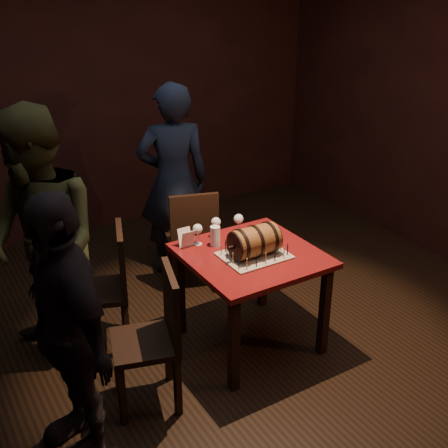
{
  "coord_description": "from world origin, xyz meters",
  "views": [
    {
      "loc": [
        -1.86,
        -2.98,
        2.56
      ],
      "look_at": [
        -0.01,
        0.05,
        0.95
      ],
      "focal_mm": 45.0,
      "sensor_mm": 36.0,
      "label": 1
    }
  ],
  "objects_px": {
    "wine_glass_mid": "(216,223)",
    "chair_left_front": "(157,332)",
    "chair_back": "(193,236)",
    "person_left_front": "(67,329)",
    "wine_glass_right": "(239,220)",
    "person_back": "(173,181)",
    "person_left_rear": "(42,246)",
    "pint_of_ale": "(215,237)",
    "chair_left_rear": "(109,282)",
    "barrel_cake": "(254,241)",
    "pub_table": "(251,267)",
    "wine_glass_left": "(198,230)"
  },
  "relations": [
    {
      "from": "wine_glass_left",
      "to": "person_left_rear",
      "type": "height_order",
      "value": "person_left_rear"
    },
    {
      "from": "wine_glass_left",
      "to": "chair_left_front",
      "type": "height_order",
      "value": "chair_left_front"
    },
    {
      "from": "wine_glass_left",
      "to": "person_left_front",
      "type": "xyz_separation_m",
      "value": [
        -1.14,
        -0.61,
        -0.07
      ]
    },
    {
      "from": "barrel_cake",
      "to": "pint_of_ale",
      "type": "relative_size",
      "value": 2.55
    },
    {
      "from": "pub_table",
      "to": "person_left_front",
      "type": "height_order",
      "value": "person_left_front"
    },
    {
      "from": "barrel_cake",
      "to": "wine_glass_left",
      "type": "bearing_deg",
      "value": 123.99
    },
    {
      "from": "chair_back",
      "to": "person_left_front",
      "type": "height_order",
      "value": "person_left_front"
    },
    {
      "from": "wine_glass_mid",
      "to": "chair_left_front",
      "type": "height_order",
      "value": "chair_left_front"
    },
    {
      "from": "chair_left_front",
      "to": "person_left_front",
      "type": "distance_m",
      "value": 0.63
    },
    {
      "from": "person_left_rear",
      "to": "person_left_front",
      "type": "bearing_deg",
      "value": -18.47
    },
    {
      "from": "person_back",
      "to": "person_left_rear",
      "type": "xyz_separation_m",
      "value": [
        -1.35,
        -0.78,
        0.05
      ]
    },
    {
      "from": "wine_glass_mid",
      "to": "person_left_rear",
      "type": "xyz_separation_m",
      "value": [
        -1.21,
        0.18,
        0.05
      ]
    },
    {
      "from": "pint_of_ale",
      "to": "person_back",
      "type": "xyz_separation_m",
      "value": [
        0.21,
        1.08,
        0.04
      ]
    },
    {
      "from": "pub_table",
      "to": "chair_left_rear",
      "type": "height_order",
      "value": "chair_left_rear"
    },
    {
      "from": "wine_glass_left",
      "to": "chair_left_rear",
      "type": "height_order",
      "value": "chair_left_rear"
    },
    {
      "from": "wine_glass_left",
      "to": "person_back",
      "type": "relative_size",
      "value": 0.09
    },
    {
      "from": "wine_glass_right",
      "to": "chair_left_front",
      "type": "distance_m",
      "value": 1.12
    },
    {
      "from": "pub_table",
      "to": "wine_glass_mid",
      "type": "height_order",
      "value": "wine_glass_mid"
    },
    {
      "from": "chair_left_front",
      "to": "person_left_front",
      "type": "relative_size",
      "value": 0.58
    },
    {
      "from": "wine_glass_right",
      "to": "pint_of_ale",
      "type": "xyz_separation_m",
      "value": [
        -0.25,
        -0.08,
        -0.05
      ]
    },
    {
      "from": "person_left_front",
      "to": "pint_of_ale",
      "type": "bearing_deg",
      "value": 107.38
    },
    {
      "from": "barrel_cake",
      "to": "pint_of_ale",
      "type": "distance_m",
      "value": 0.32
    },
    {
      "from": "wine_glass_right",
      "to": "person_back",
      "type": "xyz_separation_m",
      "value": [
        -0.04,
        1.0,
        -0.0
      ]
    },
    {
      "from": "wine_glass_right",
      "to": "pub_table",
      "type": "bearing_deg",
      "value": -106.51
    },
    {
      "from": "barrel_cake",
      "to": "chair_left_front",
      "type": "height_order",
      "value": "barrel_cake"
    },
    {
      "from": "person_left_front",
      "to": "person_left_rear",
      "type": "bearing_deg",
      "value": 167.15
    },
    {
      "from": "wine_glass_mid",
      "to": "chair_left_rear",
      "type": "distance_m",
      "value": 0.88
    },
    {
      "from": "pub_table",
      "to": "chair_left_front",
      "type": "distance_m",
      "value": 0.87
    },
    {
      "from": "chair_left_rear",
      "to": "chair_left_front",
      "type": "height_order",
      "value": "same"
    },
    {
      "from": "wine_glass_mid",
      "to": "chair_left_front",
      "type": "xyz_separation_m",
      "value": [
        -0.76,
        -0.55,
        -0.34
      ]
    },
    {
      "from": "chair_back",
      "to": "person_back",
      "type": "height_order",
      "value": "person_back"
    },
    {
      "from": "wine_glass_left",
      "to": "chair_back",
      "type": "xyz_separation_m",
      "value": [
        0.26,
        0.57,
        -0.35
      ]
    },
    {
      "from": "pint_of_ale",
      "to": "person_left_front",
      "type": "relative_size",
      "value": 0.09
    },
    {
      "from": "chair_left_rear",
      "to": "pint_of_ale",
      "type": "bearing_deg",
      "value": -21.89
    },
    {
      "from": "person_back",
      "to": "barrel_cake",
      "type": "bearing_deg",
      "value": 105.79
    },
    {
      "from": "wine_glass_mid",
      "to": "chair_left_front",
      "type": "relative_size",
      "value": 0.17
    },
    {
      "from": "person_back",
      "to": "person_left_front",
      "type": "relative_size",
      "value": 1.08
    },
    {
      "from": "pub_table",
      "to": "pint_of_ale",
      "type": "relative_size",
      "value": 6.0
    },
    {
      "from": "chair_left_front",
      "to": "chair_left_rear",
      "type": "bearing_deg",
      "value": 92.43
    },
    {
      "from": "person_left_rear",
      "to": "chair_back",
      "type": "bearing_deg",
      "value": 93.96
    },
    {
      "from": "barrel_cake",
      "to": "wine_glass_mid",
      "type": "distance_m",
      "value": 0.4
    },
    {
      "from": "barrel_cake",
      "to": "chair_back",
      "type": "distance_m",
      "value": 0.99
    },
    {
      "from": "wine_glass_mid",
      "to": "person_left_front",
      "type": "distance_m",
      "value": 1.47
    },
    {
      "from": "pint_of_ale",
      "to": "chair_left_front",
      "type": "xyz_separation_m",
      "value": [
        -0.68,
        -0.44,
        -0.3
      ]
    },
    {
      "from": "chair_left_rear",
      "to": "person_left_front",
      "type": "xyz_separation_m",
      "value": [
        -0.53,
        -0.82,
        0.28
      ]
    },
    {
      "from": "pub_table",
      "to": "chair_left_rear",
      "type": "bearing_deg",
      "value": 149.12
    },
    {
      "from": "person_left_rear",
      "to": "person_back",
      "type": "bearing_deg",
      "value": 108.76
    },
    {
      "from": "chair_back",
      "to": "barrel_cake",
      "type": "bearing_deg",
      "value": -90.78
    },
    {
      "from": "person_left_rear",
      "to": "wine_glass_right",
      "type": "bearing_deg",
      "value": 69.76
    },
    {
      "from": "chair_left_rear",
      "to": "chair_left_front",
      "type": "distance_m",
      "value": 0.73
    }
  ]
}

